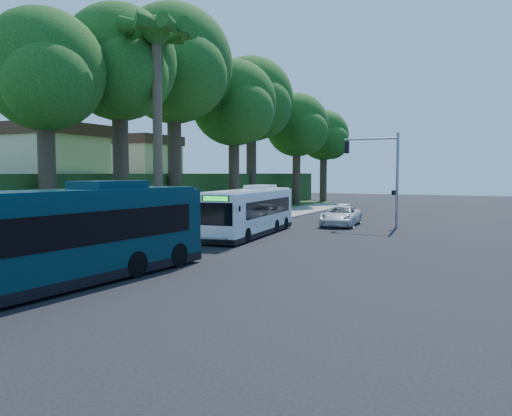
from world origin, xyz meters
The scene contains 19 objects.
ground centered at (0.00, 0.00, 0.00)m, with size 140.00×140.00×0.00m, color black.
sidewalk centered at (-7.30, 0.00, 0.06)m, with size 4.50×70.00×0.12m, color gray.
red_curb centered at (-5.00, -4.00, 0.07)m, with size 0.25×30.00×0.13m, color maroon.
grass_verge centered at (-13.00, 5.00, 0.03)m, with size 8.00×70.00×0.06m, color #234719.
bus_shelter centered at (-7.26, -2.86, 1.81)m, with size 3.20×1.51×2.55m.
stop_sign_pole centered at (-5.40, -5.00, 2.08)m, with size 0.35×0.06×3.17m.
traffic_signal_pole centered at (3.78, 10.00, 4.42)m, with size 4.10×0.30×7.00m.
palm_tree centered at (-8.20, -1.50, 12.38)m, with size 4.20×4.20×14.40m.
hillside_backdrop centered at (-26.30, 15.10, 2.44)m, with size 24.00×60.00×8.80m.
tree_0 centered at (-12.40, -0.02, 11.20)m, with size 8.40×8.00×15.70m.
tree_1 centered at (-13.37, 7.98, 12.73)m, with size 10.50×10.00×18.26m.
tree_2 centered at (-11.89, 15.98, 10.48)m, with size 8.82×8.40×15.12m.
tree_3 centered at (-13.88, 23.98, 11.98)m, with size 10.08×9.60×17.28m.
tree_4 centered at (-11.40, 31.98, 9.73)m, with size 8.40×8.00×14.14m.
tree_5 centered at (-10.41, 39.99, 8.96)m, with size 7.35×7.00×12.86m.
tree_6 centered at (-12.91, -6.01, 9.71)m, with size 7.56×7.20×13.74m.
white_bus centered at (-2.94, 1.37, 1.58)m, with size 3.28×11.03×3.24m.
teal_bus centered at (-2.59, -14.45, 1.83)m, with size 3.81×12.75×3.74m.
pickup centered at (0.67, 9.61, 0.77)m, with size 2.54×5.51×1.53m, color silver.
Camera 1 is at (11.21, -27.65, 4.04)m, focal length 35.00 mm.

